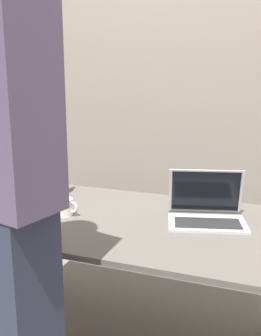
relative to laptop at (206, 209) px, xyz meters
name	(u,v)px	position (x,y,z in m)	size (l,w,h in m)	color
desk	(126,241)	(-0.36, -0.11, -0.17)	(1.54, 0.88, 0.71)	#56514C
laptop	(206,209)	(0.00, 0.00, 0.00)	(0.41, 0.35, 0.23)	#B7BABC
beer_bottle_brown	(43,178)	(-0.88, 0.00, 0.07)	(0.08, 0.08, 0.32)	#333333
beer_bottle_dark	(60,175)	(-0.86, 0.14, 0.06)	(0.06, 0.06, 0.30)	#472B14
beer_bottle_amber	(19,175)	(-1.07, 0.04, 0.06)	(0.07, 0.07, 0.31)	#1E5123
coffee_mug	(64,207)	(-0.66, -0.17, -0.01)	(0.12, 0.09, 0.08)	white
back_wall	(173,88)	(-0.36, 0.75, 0.53)	(6.00, 0.10, 2.60)	gray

